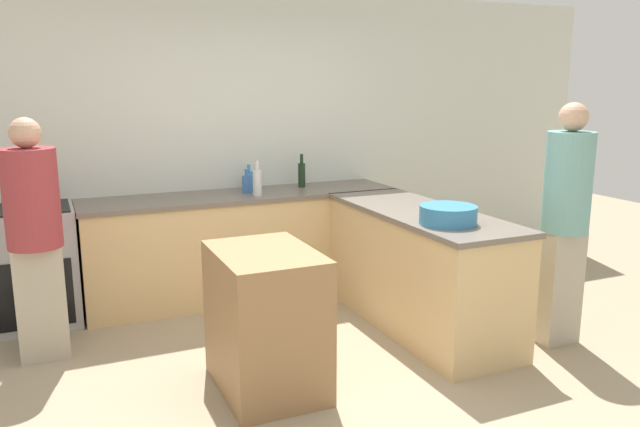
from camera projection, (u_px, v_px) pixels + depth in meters
name	position (u px, v px, depth m)	size (l,w,h in m)	color
ground_plane	(331.00, 382.00, 3.99)	(14.00, 14.00, 0.00)	tan
wall_back	(230.00, 142.00, 5.68)	(8.00, 0.06, 2.70)	silver
counter_back	(243.00, 244.00, 5.55)	(2.76, 0.66, 0.93)	#D6B27A
counter_peninsula	(419.00, 268.00, 4.84)	(0.69, 1.90, 0.93)	#D6B27A
range_oven	(31.00, 266.00, 4.88)	(0.68, 0.61, 0.94)	#ADADB2
island_table	(266.00, 320.00, 3.84)	(0.58, 0.81, 0.89)	#997047
mixing_bowl	(448.00, 215.00, 4.27)	(0.39, 0.39, 0.13)	teal
water_bottle_blue	(247.00, 183.00, 5.48)	(0.08, 0.08, 0.21)	#386BB7
vinegar_bottle_clear	(257.00, 182.00, 5.32)	(0.08, 0.08, 0.30)	silver
dish_soap_bottle	(249.00, 179.00, 5.64)	(0.07, 0.07, 0.23)	#338CBF
wine_bottle_dark	(302.00, 174.00, 5.76)	(0.07, 0.07, 0.31)	black
person_by_range	(35.00, 233.00, 4.16)	(0.35, 0.35, 1.66)	#ADA38E
person_at_peninsula	(565.00, 216.00, 4.42)	(0.33, 0.33, 1.75)	#ADA38E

